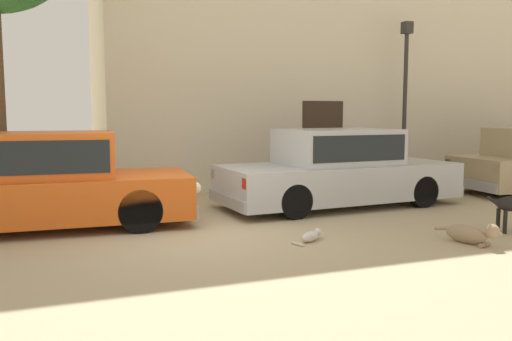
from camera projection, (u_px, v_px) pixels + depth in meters
ground_plane at (202, 234)px, 7.71m from camera, size 80.00×80.00×0.00m
parked_sedan_nearest at (52, 181)px, 8.10m from camera, size 4.44×1.98×1.50m
parked_sedan_second at (338, 168)px, 10.03m from camera, size 4.88×2.07×1.50m
apartment_block at (344, 14)px, 15.75m from camera, size 14.60×5.73×9.60m
stray_dog_spotted at (472, 234)px, 7.09m from camera, size 0.38×1.00×0.36m
stray_cat at (311, 236)px, 7.28m from camera, size 0.55×0.43×0.16m
street_lamp at (405, 83)px, 12.67m from camera, size 0.22×0.22×4.00m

